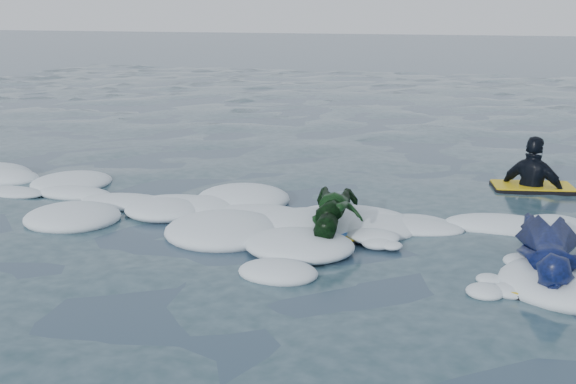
# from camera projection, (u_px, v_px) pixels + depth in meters

# --- Properties ---
(ground) EXTENTS (120.00, 120.00, 0.00)m
(ground) POSITION_uv_depth(u_px,v_px,m) (268.00, 257.00, 7.15)
(ground) COLOR #1A2E40
(ground) RESTS_ON ground
(foam_band) EXTENTS (12.00, 3.10, 0.30)m
(foam_band) POSITION_uv_depth(u_px,v_px,m) (297.00, 228.00, 8.11)
(foam_band) COLOR white
(foam_band) RESTS_ON ground
(prone_woman_unit) EXTENTS (0.74, 1.72, 0.45)m
(prone_woman_unit) POSITION_uv_depth(u_px,v_px,m) (550.00, 252.00, 6.61)
(prone_woman_unit) COLOR black
(prone_woman_unit) RESTS_ON ground
(prone_child_unit) EXTENTS (0.78, 1.31, 0.48)m
(prone_child_unit) POSITION_uv_depth(u_px,v_px,m) (336.00, 216.00, 7.67)
(prone_child_unit) COLOR black
(prone_child_unit) RESTS_ON ground
(waiting_rider_unit) EXTENTS (1.15, 0.78, 1.59)m
(waiting_rider_unit) POSITION_uv_depth(u_px,v_px,m) (532.00, 194.00, 9.75)
(waiting_rider_unit) COLOR black
(waiting_rider_unit) RESTS_ON ground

